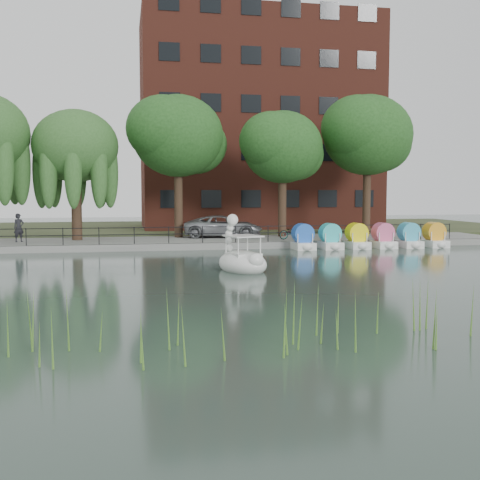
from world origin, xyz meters
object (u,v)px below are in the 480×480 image
object	(u,v)px
minivan	(223,225)
swan_boat	(242,259)
pedestrian	(19,226)
bicycle	(292,231)

from	to	relation	value
minivan	swan_boat	world-z (taller)	swan_boat
pedestrian	bicycle	bearing A→B (deg)	-34.63
minivan	pedestrian	bearing A→B (deg)	105.15
minivan	bicycle	world-z (taller)	minivan
swan_boat	minivan	bearing A→B (deg)	67.60
pedestrian	swan_boat	world-z (taller)	swan_boat
minivan	bicycle	bearing A→B (deg)	-111.91
pedestrian	minivan	bearing A→B (deg)	-24.86
minivan	swan_boat	xyz separation A→B (m)	(-1.43, -13.94, -0.70)
minivan	swan_boat	bearing A→B (deg)	-176.77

